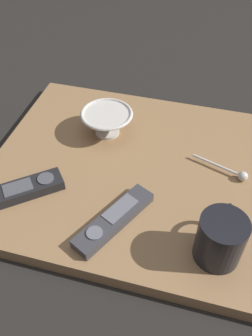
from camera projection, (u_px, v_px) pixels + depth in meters
The scene contains 7 objects.
ground_plane at pixel (136, 178), 0.87m from camera, with size 6.00×6.00×0.00m, color black.
table at pixel (137, 173), 0.86m from camera, with size 0.56×0.68×0.03m.
cereal_bowl at pixel (107, 121), 0.91m from camera, with size 0.13×0.13×0.06m.
coffee_mug at pixel (221, 239), 0.65m from camera, with size 0.12×0.09×0.10m.
teaspoon at pixel (235, 173), 0.82m from camera, with size 0.05×0.13×0.02m.
tv_remote_near at pixel (28, 188), 0.78m from camera, with size 0.14×0.15×0.03m.
tv_remote_far at pixel (114, 219), 0.73m from camera, with size 0.19×0.13×0.02m.
Camera 1 is at (-0.58, -0.13, 0.64)m, focal length 39.07 mm.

